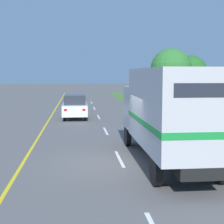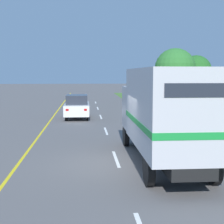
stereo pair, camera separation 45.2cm
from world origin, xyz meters
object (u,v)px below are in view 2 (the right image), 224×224
at_px(roadside_tree_far, 196,71).
at_px(horse_trailer_truck, 165,112).
at_px(lead_car_white, 77,106).
at_px(roadside_tree_mid, 175,69).
at_px(highway_sign, 207,99).

bearing_deg(roadside_tree_far, horse_trailer_truck, -110.12).
distance_m(horse_trailer_truck, roadside_tree_far, 30.73).
relative_size(lead_car_white, roadside_tree_mid, 0.67).
relative_size(highway_sign, roadside_tree_far, 0.51).
bearing_deg(lead_car_white, roadside_tree_mid, 45.18).
relative_size(horse_trailer_truck, highway_sign, 2.76).
bearing_deg(highway_sign, horse_trailer_truck, -119.34).
distance_m(lead_car_white, roadside_tree_mid, 14.62).
relative_size(horse_trailer_truck, roadside_tree_far, 1.41).
relative_size(horse_trailer_truck, roadside_tree_mid, 1.30).
xyz_separation_m(horse_trailer_truck, highway_sign, (4.45, 7.92, -0.15)).
height_order(horse_trailer_truck, roadside_tree_mid, roadside_tree_mid).
bearing_deg(highway_sign, lead_car_white, 145.42).
height_order(highway_sign, roadside_tree_mid, roadside_tree_mid).
relative_size(lead_car_white, highway_sign, 1.42).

